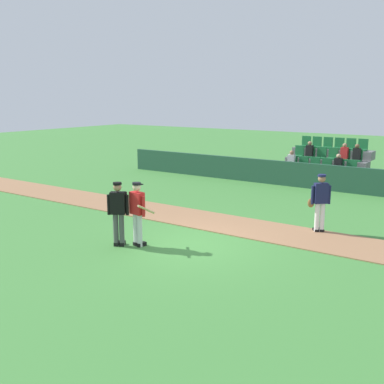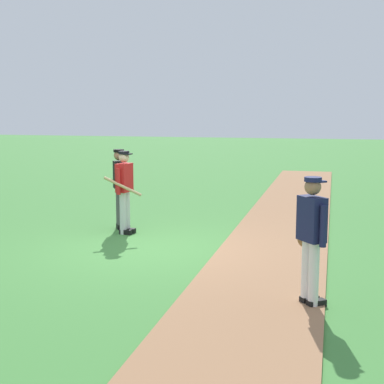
{
  "view_description": "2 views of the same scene",
  "coord_description": "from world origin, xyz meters",
  "views": [
    {
      "loc": [
        6.78,
        -9.94,
        3.99
      ],
      "look_at": [
        -0.61,
        0.93,
        1.24
      ],
      "focal_mm": 42.85,
      "sensor_mm": 36.0,
      "label": 1
    },
    {
      "loc": [
        10.12,
        3.33,
        2.67
      ],
      "look_at": [
        -0.28,
        0.75,
        1.07
      ],
      "focal_mm": 53.44,
      "sensor_mm": 36.0,
      "label": 2
    }
  ],
  "objects": [
    {
      "name": "batter_red_jersey",
      "position": [
        -1.11,
        -0.92,
        0.97
      ],
      "size": [
        0.64,
        0.8,
        1.76
      ],
      "color": "silver",
      "rests_on": "ground"
    },
    {
      "name": "umpire_home_plate",
      "position": [
        -1.56,
        -1.19,
        1.0
      ],
      "size": [
        0.54,
        0.45,
        1.76
      ],
      "color": "#4C4C4C",
      "rests_on": "ground"
    },
    {
      "name": "ground_plane",
      "position": [
        0.0,
        0.0,
        0.0
      ],
      "size": [
        80.0,
        80.0,
        0.0
      ],
      "primitive_type": "plane",
      "color": "#42843A"
    },
    {
      "name": "runner_navy_jersey",
      "position": [
        2.51,
        3.08,
        0.96
      ],
      "size": [
        0.6,
        0.47,
        1.76
      ],
      "color": "white",
      "rests_on": "ground"
    },
    {
      "name": "infield_dirt_path",
      "position": [
        0.0,
        2.29,
        0.01
      ],
      "size": [
        28.0,
        2.0,
        0.03
      ],
      "primitive_type": "cube",
      "color": "#9E704C",
      "rests_on": "ground"
    }
  ]
}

